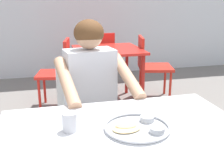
{
  "coord_description": "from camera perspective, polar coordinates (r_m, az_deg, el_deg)",
  "views": [
    {
      "loc": [
        -0.4,
        -1.08,
        1.35
      ],
      "look_at": [
        -0.06,
        0.31,
        0.9
      ],
      "focal_mm": 44.65,
      "sensor_mm": 36.0,
      "label": 1
    }
  ],
  "objects": [
    {
      "name": "chair_red_left",
      "position": [
        3.5,
        -10.72,
        3.07
      ],
      "size": [
        0.46,
        0.47,
        0.86
      ],
      "color": "red",
      "rests_on": "ground"
    },
    {
      "name": "table_foreground",
      "position": [
        1.37,
        2.57,
        -12.3
      ],
      "size": [
        1.18,
        0.76,
        0.75
      ],
      "color": "silver",
      "rests_on": "ground"
    },
    {
      "name": "diner_foreground",
      "position": [
        1.92,
        -3.7,
        -1.91
      ],
      "size": [
        0.54,
        0.59,
        1.21
      ],
      "color": "black",
      "rests_on": "ground"
    },
    {
      "name": "chair_red_far",
      "position": [
        4.15,
        -2.52,
        5.6
      ],
      "size": [
        0.47,
        0.43,
        0.86
      ],
      "color": "red",
      "rests_on": "ground"
    },
    {
      "name": "chair_red_right",
      "position": [
        3.79,
        7.68,
        4.28
      ],
      "size": [
        0.52,
        0.52,
        0.85
      ],
      "color": "red",
      "rests_on": "ground"
    },
    {
      "name": "table_background_red",
      "position": [
        3.54,
        -0.85,
        5.76
      ],
      "size": [
        0.83,
        0.79,
        0.73
      ],
      "color": "red",
      "rests_on": "ground"
    },
    {
      "name": "drinking_cup",
      "position": [
        1.31,
        -8.66,
        -7.55
      ],
      "size": [
        0.07,
        0.07,
        0.09
      ],
      "color": "silver",
      "rests_on": "table_foreground"
    },
    {
      "name": "chair_foreground",
      "position": [
        2.2,
        -5.15,
        -5.8
      ],
      "size": [
        0.48,
        0.44,
        0.84
      ],
      "color": "silver",
      "rests_on": "ground"
    },
    {
      "name": "thali_tray",
      "position": [
        1.33,
        5.48,
        -8.75
      ],
      "size": [
        0.31,
        0.31,
        0.03
      ],
      "color": "#B7BABF",
      "rests_on": "table_foreground"
    }
  ]
}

